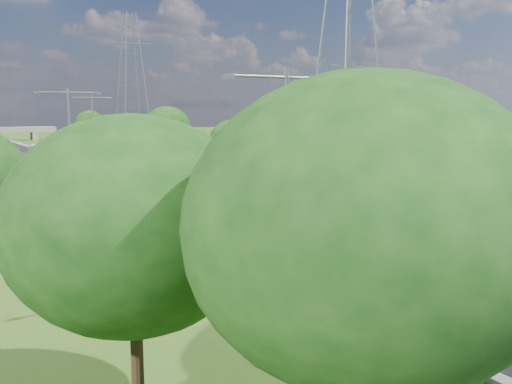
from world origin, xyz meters
TOP-DOWN VIEW (x-y plane):
  - ground at (0.00, 60.00)m, footprint 260.00×260.00m
  - road at (0.00, 66.00)m, footprint 8.00×150.00m
  - curb_left at (-4.25, 66.00)m, footprint 0.50×150.00m
  - curb_right at (4.25, 66.00)m, footprint 0.50×150.00m
  - speed_limit_sign at (5.20, 37.98)m, footprint 0.55×0.09m
  - streetlight_near_left at (-6.00, 12.00)m, footprint 5.90×0.25m
  - streetlight_mid_left at (-6.00, 45.00)m, footprint 5.90×0.25m
  - streetlight_far_right at (6.00, 78.00)m, footprint 5.90×0.25m
  - power_tower_near at (22.00, 40.00)m, footprint 9.00×6.40m
  - power_tower_far at (26.00, 115.00)m, footprint 9.00×6.40m
  - tree_la at (-14.00, 8.00)m, footprint 7.14×7.14m
  - tree_lf at (-11.00, 2.00)m, footprint 7.98×7.98m
  - tree_rb at (16.00, 30.00)m, footprint 6.72×6.72m
  - tree_rc at (15.00, 52.00)m, footprint 5.88×5.88m
  - tree_rd at (17.00, 76.00)m, footprint 7.14×7.14m
  - tree_re at (14.50, 100.00)m, footprint 5.46×5.46m
  - tree_rf at (18.00, 120.00)m, footprint 6.30×6.30m
  - bus_outbound at (1.89, 59.21)m, footprint 2.89×10.41m
  - bus_inbound at (-2.32, 68.91)m, footprint 3.11×12.23m

SIDE VIEW (x-z plane):
  - ground at x=0.00m, z-range 0.00..0.00m
  - road at x=0.00m, z-range 0.00..0.06m
  - curb_left at x=-4.25m, z-range 0.00..0.22m
  - curb_right at x=4.25m, z-range 0.00..0.22m
  - bus_outbound at x=1.89m, z-range 0.06..2.93m
  - speed_limit_sign at x=5.20m, z-range 0.40..2.80m
  - bus_inbound at x=-2.32m, z-range 0.06..3.45m
  - tree_re at x=14.50m, z-range 0.85..7.20m
  - tree_rc at x=15.00m, z-range 0.91..7.75m
  - tree_rf at x=18.00m, z-range 0.98..8.31m
  - tree_rb at x=16.00m, z-range 1.05..8.86m
  - tree_la at x=-14.00m, z-range 1.11..9.42m
  - tree_rd at x=17.00m, z-range 1.11..9.42m
  - tree_lf at x=-11.00m, z-range 1.24..10.53m
  - streetlight_near_left at x=-6.00m, z-range 0.94..10.94m
  - streetlight_mid_left at x=-6.00m, z-range 0.94..10.94m
  - streetlight_far_right at x=6.00m, z-range 0.94..10.94m
  - power_tower_near at x=22.00m, z-range 0.01..28.01m
  - power_tower_far at x=26.00m, z-range 0.01..28.01m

